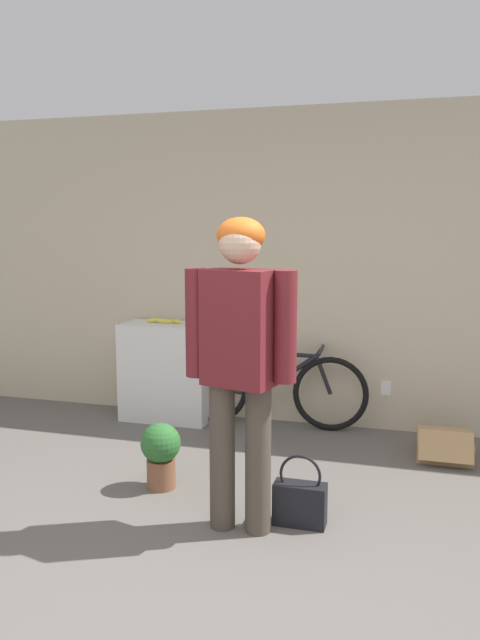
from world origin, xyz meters
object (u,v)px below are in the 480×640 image
object	(u,v)px
person	(240,346)
potted_plant	(161,451)
bicycle	(270,388)
cardboard_box	(444,446)
banana	(164,321)
handbag	(300,502)

from	to	relation	value
person	potted_plant	world-z (taller)	person
bicycle	cardboard_box	size ratio (longest dim) A/B	3.26
banana	cardboard_box	xyz separation A→B (m)	(2.30, -0.30, -0.78)
person	handbag	bearing A→B (deg)	37.84
cardboard_box	potted_plant	distance (m)	2.07
banana	cardboard_box	distance (m)	2.45
banana	potted_plant	bearing A→B (deg)	-68.41
bicycle	potted_plant	xyz separation A→B (m)	(-0.38, -1.38, -0.09)
handbag	cardboard_box	distance (m)	1.55
person	cardboard_box	xyz separation A→B (m)	(1.13, 1.46, -0.95)
bicycle	banana	xyz separation A→B (m)	(-0.93, -0.01, 0.52)
handbag	cardboard_box	xyz separation A→B (m)	(0.82, 1.32, -0.06)
bicycle	person	bearing A→B (deg)	-86.00
bicycle	banana	size ratio (longest dim) A/B	4.69
handbag	banana	bearing A→B (deg)	132.54
handbag	bicycle	bearing A→B (deg)	108.84
person	bicycle	size ratio (longest dim) A/B	1.06
person	potted_plant	bearing A→B (deg)	162.83
banana	handbag	size ratio (longest dim) A/B	0.84
banana	handbag	distance (m)	2.31
person	handbag	size ratio (longest dim) A/B	4.18
bicycle	potted_plant	world-z (taller)	bicycle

